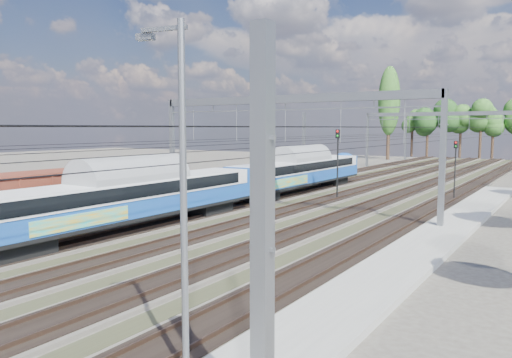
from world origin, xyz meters
The scene contains 10 objects.
track_bed centered at (0.00, 45.00, 0.10)m, with size 21.00×130.00×0.34m.
platform centered at (12.00, 20.00, 0.15)m, with size 3.00×70.00×0.30m, color gray.
catenary centered at (0.33, 52.69, 6.40)m, with size 25.65×130.00×9.00m.
tree_belt centered at (8.04, 93.69, 8.24)m, with size 38.67×99.80×12.03m.
poplar centered at (-14.50, 98.00, 11.89)m, with size 4.40×4.40×19.04m.
emu_train centered at (-4.50, 18.11, 2.76)m, with size 3.21×67.73×4.69m.
worker centered at (2.28, 70.82, 0.83)m, with size 0.61×0.40×1.67m, color black.
signal_near centered at (0.59, 38.45, 4.05)m, with size 0.41×0.37×6.40m.
signal_far centered at (9.37, 44.65, 3.40)m, with size 0.36×0.33×5.37m.
lamp_post centered at (10.49, 6.41, 5.00)m, with size 1.53×0.37×9.17m.
Camera 1 is at (18.81, -2.92, 6.55)m, focal length 35.00 mm.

